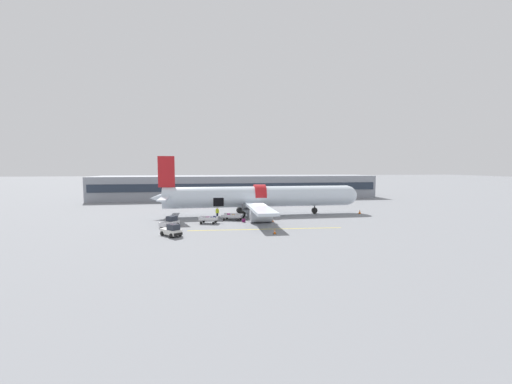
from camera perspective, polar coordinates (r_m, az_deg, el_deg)
name	(u,v)px	position (r m, az deg, el deg)	size (l,w,h in m)	color
ground_plane	(261,219)	(50.25, 0.95, -4.97)	(500.00, 500.00, 0.00)	slate
apron_marking_line	(266,229)	(42.39, 1.82, -6.77)	(20.77, 1.45, 0.01)	yellow
terminal_strip	(238,187)	(85.51, -3.37, 0.99)	(73.46, 13.80, 5.95)	gray
airplane	(257,197)	(54.35, 0.14, -0.97)	(36.23, 29.26, 10.12)	silver
baggage_tug_lead	(172,231)	(39.43, -15.07, -6.84)	(2.81, 3.06, 1.52)	silver
baggage_tug_mid	(170,223)	(45.22, -15.35, -5.39)	(2.73, 2.98, 1.51)	silver
baggage_cart_loading	(233,217)	(49.59, -4.29, -4.53)	(4.18, 2.81, 1.08)	#B7BABF
baggage_cart_queued	(209,220)	(46.98, -8.49, -5.01)	(3.63, 2.27, 1.16)	silver
ground_crew_loader_a	(217,213)	(51.44, -7.05, -3.73)	(0.58, 0.56, 1.78)	#1E2338
ground_crew_loader_b	(258,212)	(51.82, 0.30, -3.73)	(0.38, 0.56, 1.62)	#1E2338
ground_crew_driver	(252,213)	(50.65, -0.68, -3.83)	(0.62, 0.44, 1.77)	#1E2338
suitcase_on_tarmac_spare	(244,220)	(47.57, -2.26, -5.19)	(0.51, 0.41, 0.65)	#721951
safety_cone_nose	(360,212)	(59.03, 18.33, -3.44)	(0.64, 0.64, 0.73)	black
safety_cone_engine_left	(275,232)	(39.37, 3.43, -7.20)	(0.44, 0.44, 0.66)	black
safety_cone_wingtip	(272,220)	(47.88, 2.98, -5.09)	(0.55, 0.55, 0.65)	black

